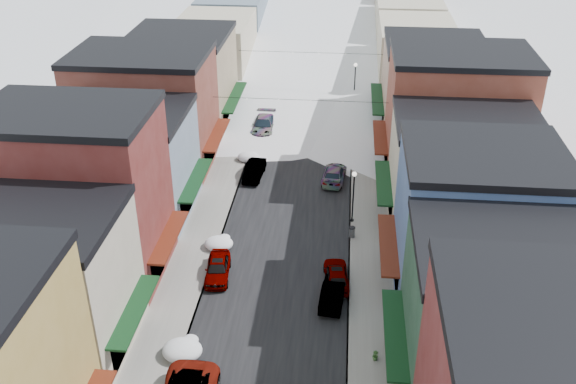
% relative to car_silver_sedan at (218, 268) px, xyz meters
% --- Properties ---
extents(road, '(10.00, 160.00, 0.01)m').
position_rel_car_silver_sedan_xyz_m(road, '(4.30, 39.46, -0.71)').
color(road, black).
rests_on(road, ground).
extents(sidewalk_left, '(3.20, 160.00, 0.15)m').
position_rel_car_silver_sedan_xyz_m(sidewalk_left, '(-2.30, 39.46, -0.64)').
color(sidewalk_left, gray).
rests_on(sidewalk_left, ground).
extents(sidewalk_right, '(3.20, 160.00, 0.15)m').
position_rel_car_silver_sedan_xyz_m(sidewalk_right, '(10.90, 39.46, -0.64)').
color(sidewalk_right, gray).
rests_on(sidewalk_right, ground).
extents(curb_left, '(0.10, 160.00, 0.15)m').
position_rel_car_silver_sedan_xyz_m(curb_left, '(-0.75, 39.46, -0.64)').
color(curb_left, slate).
rests_on(curb_left, ground).
extents(curb_right, '(0.10, 160.00, 0.15)m').
position_rel_car_silver_sedan_xyz_m(curb_right, '(9.35, 39.46, -0.64)').
color(curb_right, slate).
rests_on(curb_right, ground).
extents(bldg_l_cream, '(11.30, 8.20, 9.50)m').
position_rel_car_silver_sedan_xyz_m(bldg_l_cream, '(-8.89, -8.04, 4.05)').
color(bldg_l_cream, '#BCAF97').
rests_on(bldg_l_cream, ground).
extents(bldg_l_brick_near, '(12.30, 8.20, 12.50)m').
position_rel_car_silver_sedan_xyz_m(bldg_l_brick_near, '(-9.39, -0.04, 5.54)').
color(bldg_l_brick_near, maroon).
rests_on(bldg_l_brick_near, ground).
extents(bldg_l_grayblue, '(11.30, 9.20, 9.00)m').
position_rel_car_silver_sedan_xyz_m(bldg_l_grayblue, '(-8.89, 8.46, 3.80)').
color(bldg_l_grayblue, gray).
rests_on(bldg_l_grayblue, ground).
extents(bldg_l_brick_far, '(13.30, 9.20, 11.00)m').
position_rel_car_silver_sedan_xyz_m(bldg_l_brick_far, '(-9.89, 17.46, 4.79)').
color(bldg_l_brick_far, brown).
rests_on(bldg_l_brick_far, ground).
extents(bldg_l_tan, '(11.30, 11.20, 10.00)m').
position_rel_car_silver_sedan_xyz_m(bldg_l_tan, '(-8.89, 27.46, 4.29)').
color(bldg_l_tan, '#958061').
rests_on(bldg_l_tan, ground).
extents(bldg_r_green, '(11.30, 9.20, 9.50)m').
position_rel_car_silver_sedan_xyz_m(bldg_r_green, '(17.49, -8.54, 4.05)').
color(bldg_r_green, '#214430').
rests_on(bldg_r_green, ground).
extents(bldg_r_blue, '(11.30, 9.20, 10.50)m').
position_rel_car_silver_sedan_xyz_m(bldg_r_blue, '(17.49, 0.46, 4.54)').
color(bldg_r_blue, '#436198').
rests_on(bldg_r_blue, ground).
extents(bldg_r_cream, '(12.30, 9.20, 9.00)m').
position_rel_car_silver_sedan_xyz_m(bldg_r_cream, '(17.99, 9.46, 3.80)').
color(bldg_r_cream, beige).
rests_on(bldg_r_cream, ground).
extents(bldg_r_brick_far, '(13.30, 9.20, 11.50)m').
position_rel_car_silver_sedan_xyz_m(bldg_r_brick_far, '(18.49, 18.46, 5.04)').
color(bldg_r_brick_far, brown).
rests_on(bldg_r_brick_far, ground).
extents(bldg_r_tan, '(11.30, 11.20, 9.50)m').
position_rel_car_silver_sedan_xyz_m(bldg_r_tan, '(17.49, 28.46, 4.04)').
color(bldg_r_tan, tan).
rests_on(bldg_r_tan, ground).
extents(distant_blocks, '(34.00, 55.00, 8.00)m').
position_rel_car_silver_sedan_xyz_m(distant_blocks, '(4.30, 62.46, 3.29)').
color(distant_blocks, gray).
rests_on(distant_blocks, ground).
extents(overhead_cables, '(16.40, 15.04, 0.04)m').
position_rel_car_silver_sedan_xyz_m(overhead_cables, '(4.30, 26.96, 5.49)').
color(overhead_cables, black).
rests_on(overhead_cables, ground).
extents(car_silver_sedan, '(2.06, 4.32, 1.42)m').
position_rel_car_silver_sedan_xyz_m(car_silver_sedan, '(0.00, 0.00, 0.00)').
color(car_silver_sedan, '#96989E').
rests_on(car_silver_sedan, ground).
extents(car_dark_hatch, '(1.76, 4.35, 1.40)m').
position_rel_car_silver_sedan_xyz_m(car_dark_hatch, '(0.46, 15.43, -0.01)').
color(car_dark_hatch, black).
rests_on(car_dark_hatch, ground).
extents(car_silver_wagon, '(2.34, 5.73, 1.66)m').
position_rel_car_silver_sedan_xyz_m(car_silver_wagon, '(0.00, 25.74, 0.12)').
color(car_silver_wagon, gray).
rests_on(car_silver_wagon, ground).
extents(car_green_sedan, '(1.86, 4.37, 1.40)m').
position_rel_car_silver_sedan_xyz_m(car_green_sedan, '(8.28, -2.02, -0.01)').
color(car_green_sedan, black).
rests_on(car_green_sedan, ground).
extents(car_gray_suv, '(2.08, 4.31, 1.42)m').
position_rel_car_silver_sedan_xyz_m(car_gray_suv, '(8.46, 0.01, -0.00)').
color(car_gray_suv, gray).
rests_on(car_gray_suv, ground).
extents(car_black_sedan, '(2.38, 4.97, 1.40)m').
position_rel_car_silver_sedan_xyz_m(car_black_sedan, '(7.80, 15.42, -0.01)').
color(car_black_sedan, black).
rests_on(car_black_sedan, ground).
extents(car_lane_silver, '(2.17, 4.31, 1.41)m').
position_rel_car_silver_sedan_xyz_m(car_lane_silver, '(2.68, 37.22, -0.01)').
color(car_lane_silver, '#95989C').
rests_on(car_lane_silver, ground).
extents(car_lane_white, '(2.96, 6.00, 1.64)m').
position_rel_car_silver_sedan_xyz_m(car_lane_white, '(5.19, 51.50, 0.11)').
color(car_lane_white, white).
rests_on(car_lane_white, ground).
extents(trash_can, '(0.51, 0.51, 0.87)m').
position_rel_car_silver_sedan_xyz_m(trash_can, '(9.50, 5.89, -0.12)').
color(trash_can, '#5C5F62').
rests_on(trash_can, sidewalk_right).
extents(streetlamp_near, '(0.37, 0.37, 4.48)m').
position_rel_car_silver_sedan_xyz_m(streetlamp_near, '(9.50, 8.29, 2.26)').
color(streetlamp_near, black).
rests_on(streetlamp_near, sidewalk_right).
extents(streetlamp_far, '(0.41, 0.41, 4.97)m').
position_rel_car_silver_sedan_xyz_m(streetlamp_far, '(9.50, 34.46, 2.57)').
color(streetlamp_far, black).
rests_on(streetlamp_far, sidewalk_right).
extents(planter_far, '(0.40, 0.40, 0.63)m').
position_rel_car_silver_sedan_xyz_m(planter_far, '(11.00, -7.54, -0.25)').
color(planter_far, '#37602B').
rests_on(planter_far, sidewalk_right).
extents(snow_pile_near, '(2.46, 2.71, 1.04)m').
position_rel_car_silver_sedan_xyz_m(snow_pile_near, '(-0.58, -8.14, -0.22)').
color(snow_pile_near, white).
rests_on(snow_pile_near, ground).
extents(snow_pile_mid, '(2.19, 2.55, 0.93)m').
position_rel_car_silver_sedan_xyz_m(snow_pile_mid, '(-0.58, 3.59, -0.27)').
color(snow_pile_mid, white).
rests_on(snow_pile_mid, ground).
extents(snow_pile_far, '(2.11, 2.50, 0.89)m').
position_rel_car_silver_sedan_xyz_m(snow_pile_far, '(-0.58, 18.79, -0.28)').
color(snow_pile_far, white).
rests_on(snow_pile_far, ground).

